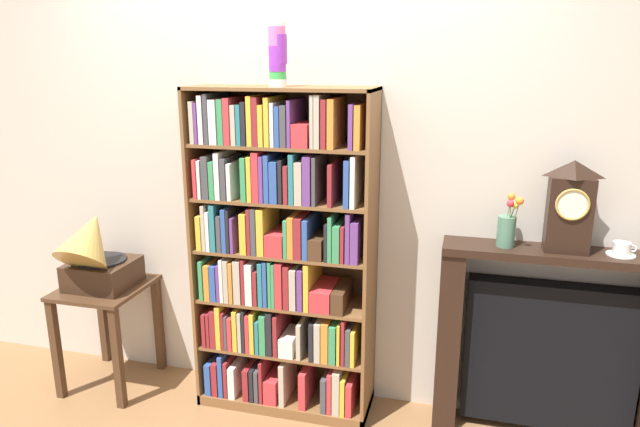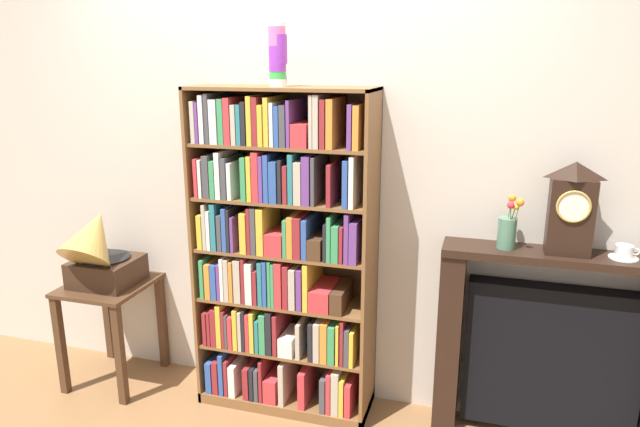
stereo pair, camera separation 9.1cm
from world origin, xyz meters
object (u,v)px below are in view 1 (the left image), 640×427
at_px(flower_vase, 507,227).
at_px(mantel_clock, 570,206).
at_px(fireplace_mantel, 550,346).
at_px(side_table_left, 107,311).
at_px(bookshelf, 280,259).
at_px(teacup_with_saucer, 622,250).
at_px(gramophone, 95,253).
at_px(cup_stack, 278,55).

bearing_deg(flower_vase, mantel_clock, 0.14).
relative_size(fireplace_mantel, mantel_clock, 2.54).
bearing_deg(side_table_left, flower_vase, 3.39).
distance_m(bookshelf, flower_vase, 1.19).
xyz_separation_m(bookshelf, teacup_with_saucer, (1.68, 0.07, 0.18)).
bearing_deg(bookshelf, gramophone, -173.66).
relative_size(cup_stack, gramophone, 0.57).
bearing_deg(fireplace_mantel, cup_stack, -174.84).
height_order(bookshelf, flower_vase, bookshelf).
distance_m(side_table_left, flower_vase, 2.33).
bearing_deg(side_table_left, mantel_clock, 3.04).
bearing_deg(teacup_with_saucer, cup_stack, -176.33).
bearing_deg(mantel_clock, flower_vase, -179.86).
height_order(side_table_left, teacup_with_saucer, teacup_with_saucer).
xyz_separation_m(gramophone, flower_vase, (2.23, 0.19, 0.27)).
distance_m(gramophone, teacup_with_saucer, 2.76).
distance_m(flower_vase, teacup_with_saucer, 0.53).
relative_size(gramophone, flower_vase, 1.97).
bearing_deg(bookshelf, flower_vase, 3.27).
distance_m(fireplace_mantel, teacup_with_saucer, 0.61).
xyz_separation_m(side_table_left, gramophone, (-0.00, -0.05, 0.38)).
height_order(cup_stack, fireplace_mantel, cup_stack).
bearing_deg(gramophone, cup_stack, 4.28).
relative_size(bookshelf, flower_vase, 6.68).
relative_size(bookshelf, mantel_clock, 4.04).
distance_m(fireplace_mantel, mantel_clock, 0.74).
distance_m(cup_stack, mantel_clock, 1.57).
height_order(bookshelf, fireplace_mantel, bookshelf).
distance_m(bookshelf, gramophone, 1.08).
xyz_separation_m(bookshelf, fireplace_mantel, (1.42, 0.09, -0.37)).
bearing_deg(cup_stack, flower_vase, 5.20).
height_order(gramophone, teacup_with_saucer, gramophone).
relative_size(gramophone, mantel_clock, 1.19).
relative_size(cup_stack, mantel_clock, 0.68).
xyz_separation_m(flower_vase, teacup_with_saucer, (0.52, 0.00, -0.07)).
distance_m(cup_stack, flower_vase, 1.40).
xyz_separation_m(cup_stack, teacup_with_saucer, (1.65, 0.11, -0.89)).
bearing_deg(side_table_left, bookshelf, 3.52).
xyz_separation_m(gramophone, fireplace_mantel, (2.49, 0.21, -0.35)).
height_order(gramophone, fireplace_mantel, gramophone).
distance_m(mantel_clock, teacup_with_saucer, 0.31).
xyz_separation_m(gramophone, mantel_clock, (2.50, 0.19, 0.39)).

